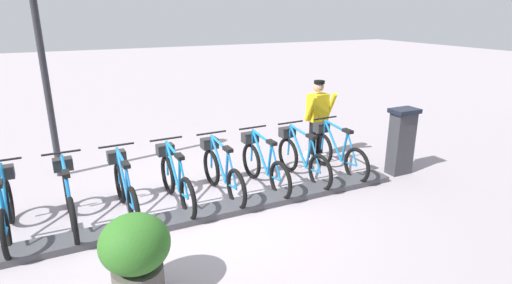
{
  "coord_description": "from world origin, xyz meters",
  "views": [
    {
      "loc": [
        -5.44,
        1.69,
        3.03
      ],
      "look_at": [
        0.5,
        -1.18,
        0.9
      ],
      "focal_mm": 28.83,
      "sensor_mm": 36.0,
      "label": 1
    }
  ],
  "objects_px": {
    "bike_docked_1": "(301,157)",
    "worker_near_rack": "(317,116)",
    "bike_docked_4": "(175,179)",
    "lamp_post": "(39,36)",
    "bike_docked_3": "(221,171)",
    "payment_kiosk": "(401,140)",
    "bike_docked_6": "(69,198)",
    "bike_docked_7": "(6,209)",
    "bike_docked_2": "(263,164)",
    "bike_docked_0": "(336,151)",
    "bike_docked_5": "(125,188)",
    "planter_bush": "(136,252)"
  },
  "relations": [
    {
      "from": "worker_near_rack",
      "to": "planter_bush",
      "type": "xyz_separation_m",
      "value": [
        -2.91,
        4.27,
        -0.37
      ]
    },
    {
      "from": "bike_docked_3",
      "to": "worker_near_rack",
      "type": "bearing_deg",
      "value": -70.92
    },
    {
      "from": "bike_docked_0",
      "to": "bike_docked_7",
      "type": "height_order",
      "value": "same"
    },
    {
      "from": "worker_near_rack",
      "to": "bike_docked_0",
      "type": "bearing_deg",
      "value": 171.8
    },
    {
      "from": "bike_docked_0",
      "to": "bike_docked_7",
      "type": "bearing_deg",
      "value": 90.0
    },
    {
      "from": "bike_docked_3",
      "to": "bike_docked_7",
      "type": "bearing_deg",
      "value": 90.0
    },
    {
      "from": "bike_docked_4",
      "to": "bike_docked_6",
      "type": "distance_m",
      "value": 1.58
    },
    {
      "from": "bike_docked_2",
      "to": "bike_docked_3",
      "type": "bearing_deg",
      "value": 90.0
    },
    {
      "from": "bike_docked_2",
      "to": "bike_docked_5",
      "type": "height_order",
      "value": "same"
    },
    {
      "from": "bike_docked_2",
      "to": "lamp_post",
      "type": "distance_m",
      "value": 4.48
    },
    {
      "from": "bike_docked_5",
      "to": "worker_near_rack",
      "type": "bearing_deg",
      "value": -78.04
    },
    {
      "from": "bike_docked_6",
      "to": "bike_docked_7",
      "type": "xyz_separation_m",
      "value": [
        0.0,
        0.79,
        0.0
      ]
    },
    {
      "from": "bike_docked_4",
      "to": "planter_bush",
      "type": "relative_size",
      "value": 1.77
    },
    {
      "from": "bike_docked_2",
      "to": "planter_bush",
      "type": "relative_size",
      "value": 1.77
    },
    {
      "from": "lamp_post",
      "to": "bike_docked_4",
      "type": "bearing_deg",
      "value": -141.74
    },
    {
      "from": "payment_kiosk",
      "to": "bike_docked_0",
      "type": "xyz_separation_m",
      "value": [
        0.57,
        1.08,
        -0.24
      ]
    },
    {
      "from": "bike_docked_4",
      "to": "worker_near_rack",
      "type": "distance_m",
      "value": 3.43
    },
    {
      "from": "bike_docked_0",
      "to": "bike_docked_3",
      "type": "distance_m",
      "value": 2.37
    },
    {
      "from": "bike_docked_1",
      "to": "worker_near_rack",
      "type": "bearing_deg",
      "value": -46.66
    },
    {
      "from": "bike_docked_6",
      "to": "worker_near_rack",
      "type": "relative_size",
      "value": 1.04
    },
    {
      "from": "payment_kiosk",
      "to": "bike_docked_1",
      "type": "relative_size",
      "value": 0.74
    },
    {
      "from": "bike_docked_2",
      "to": "bike_docked_7",
      "type": "distance_m",
      "value": 3.95
    },
    {
      "from": "bike_docked_2",
      "to": "bike_docked_7",
      "type": "relative_size",
      "value": 1.0
    },
    {
      "from": "bike_docked_0",
      "to": "bike_docked_4",
      "type": "xyz_separation_m",
      "value": [
        0.0,
        3.16,
        0.0
      ]
    },
    {
      "from": "bike_docked_1",
      "to": "worker_near_rack",
      "type": "distance_m",
      "value": 1.34
    },
    {
      "from": "bike_docked_5",
      "to": "planter_bush",
      "type": "distance_m",
      "value": 2.06
    },
    {
      "from": "payment_kiosk",
      "to": "bike_docked_3",
      "type": "distance_m",
      "value": 3.5
    },
    {
      "from": "payment_kiosk",
      "to": "bike_docked_3",
      "type": "xyz_separation_m",
      "value": [
        0.57,
        3.44,
        -0.24
      ]
    },
    {
      "from": "bike_docked_6",
      "to": "worker_near_rack",
      "type": "distance_m",
      "value": 4.96
    },
    {
      "from": "bike_docked_3",
      "to": "lamp_post",
      "type": "relative_size",
      "value": 0.43
    },
    {
      "from": "bike_docked_1",
      "to": "bike_docked_5",
      "type": "distance_m",
      "value": 3.16
    },
    {
      "from": "bike_docked_2",
      "to": "bike_docked_0",
      "type": "bearing_deg",
      "value": -90.0
    },
    {
      "from": "payment_kiosk",
      "to": "bike_docked_4",
      "type": "relative_size",
      "value": 0.74
    },
    {
      "from": "payment_kiosk",
      "to": "bike_docked_1",
      "type": "height_order",
      "value": "payment_kiosk"
    },
    {
      "from": "payment_kiosk",
      "to": "worker_near_rack",
      "type": "distance_m",
      "value": 1.74
    },
    {
      "from": "bike_docked_1",
      "to": "planter_bush",
      "type": "distance_m",
      "value": 3.93
    },
    {
      "from": "bike_docked_6",
      "to": "lamp_post",
      "type": "xyz_separation_m",
      "value": [
        2.15,
        0.11,
        2.17
      ]
    },
    {
      "from": "payment_kiosk",
      "to": "bike_docked_1",
      "type": "xyz_separation_m",
      "value": [
        0.57,
        1.86,
        -0.24
      ]
    },
    {
      "from": "lamp_post",
      "to": "planter_bush",
      "type": "bearing_deg",
      "value": -170.4
    },
    {
      "from": "bike_docked_5",
      "to": "bike_docked_0",
      "type": "bearing_deg",
      "value": -90.0
    },
    {
      "from": "bike_docked_2",
      "to": "bike_docked_4",
      "type": "xyz_separation_m",
      "value": [
        0.0,
        1.58,
        0.0
      ]
    },
    {
      "from": "bike_docked_1",
      "to": "bike_docked_6",
      "type": "relative_size",
      "value": 1.0
    },
    {
      "from": "bike_docked_2",
      "to": "bike_docked_7",
      "type": "bearing_deg",
      "value": 90.0
    },
    {
      "from": "bike_docked_4",
      "to": "lamp_post",
      "type": "distance_m",
      "value": 3.49
    },
    {
      "from": "payment_kiosk",
      "to": "lamp_post",
      "type": "height_order",
      "value": "lamp_post"
    },
    {
      "from": "bike_docked_4",
      "to": "bike_docked_5",
      "type": "bearing_deg",
      "value": 90.0
    },
    {
      "from": "payment_kiosk",
      "to": "bike_docked_6",
      "type": "relative_size",
      "value": 0.74
    },
    {
      "from": "worker_near_rack",
      "to": "bike_docked_3",
      "type": "bearing_deg",
      "value": 109.08
    },
    {
      "from": "bike_docked_3",
      "to": "bike_docked_0",
      "type": "bearing_deg",
      "value": -90.0
    },
    {
      "from": "bike_docked_1",
      "to": "lamp_post",
      "type": "xyz_separation_m",
      "value": [
        2.15,
        4.06,
        2.17
      ]
    }
  ]
}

